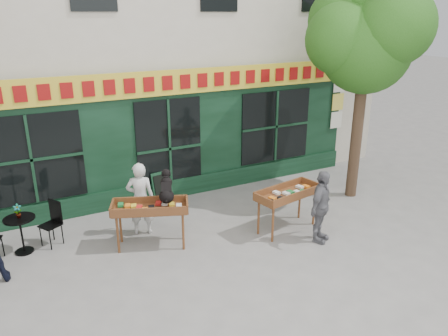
{
  "coord_description": "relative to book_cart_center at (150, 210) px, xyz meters",
  "views": [
    {
      "loc": [
        -3.64,
        -7.64,
        4.58
      ],
      "look_at": [
        0.6,
        0.5,
        1.3
      ],
      "focal_mm": 35.0,
      "sensor_mm": 36.0,
      "label": 1
    }
  ],
  "objects": [
    {
      "name": "woman",
      "position": [
        -0.0,
        0.65,
        -0.01
      ],
      "size": [
        0.69,
        0.58,
        1.62
      ],
      "primitive_type": "imported",
      "rotation": [
        0.0,
        0.0,
        2.77
      ],
      "color": "silver",
      "rests_on": "ground"
    },
    {
      "name": "bistro_table",
      "position": [
        -2.38,
        0.94,
        -0.28
      ],
      "size": [
        0.6,
        0.6,
        0.76
      ],
      "color": "black",
      "rests_on": "ground"
    },
    {
      "name": "chalkboard",
      "position": [
        0.98,
        2.02,
        -0.42
      ],
      "size": [
        0.59,
        0.29,
        0.79
      ],
      "rotation": [
        0.0,
        0.0,
        0.19
      ],
      "color": "black",
      "rests_on": "ground"
    },
    {
      "name": "man_right",
      "position": [
        3.21,
        -1.43,
        -0.04
      ],
      "size": [
        0.99,
        0.8,
        1.57
      ],
      "primitive_type": "imported",
      "rotation": [
        0.0,
        0.0,
        0.54
      ],
      "color": "slate",
      "rests_on": "ground"
    },
    {
      "name": "street_tree",
      "position": [
        5.6,
        0.19,
        3.29
      ],
      "size": [
        3.05,
        2.9,
        5.6
      ],
      "color": "#382619",
      "rests_on": "ground"
    },
    {
      "name": "ground",
      "position": [
        1.26,
        -0.17,
        -0.82
      ],
      "size": [
        80.0,
        80.0,
        0.0
      ],
      "primitive_type": "plane",
      "color": "slate",
      "rests_on": "ground"
    },
    {
      "name": "dog",
      "position": [
        0.35,
        -0.05,
        0.47
      ],
      "size": [
        0.54,
        0.68,
        0.6
      ],
      "primitive_type": null,
      "rotation": [
        0.0,
        0.0,
        -0.38
      ],
      "color": "black",
      "rests_on": "book_cart_center"
    },
    {
      "name": "bistro_chair_right",
      "position": [
        -1.76,
        1.04,
        -0.26
      ],
      "size": [
        0.5,
        0.5,
        0.95
      ],
      "rotation": [
        0.0,
        0.0,
        -1.04
      ],
      "color": "black",
      "rests_on": "ground"
    },
    {
      "name": "book_cart_right",
      "position": [
        2.91,
        -0.68,
        0.0
      ],
      "size": [
        1.59,
        0.89,
        0.99
      ],
      "rotation": [
        0.0,
        0.0,
        0.19
      ],
      "color": "brown",
      "rests_on": "ground"
    },
    {
      "name": "potted_plant",
      "position": [
        -2.38,
        0.94,
        0.09
      ],
      "size": [
        0.16,
        0.11,
        0.29
      ],
      "primitive_type": "imported",
      "rotation": [
        0.0,
        0.0,
        0.01
      ],
      "color": "gray",
      "rests_on": "bistro_table"
    },
    {
      "name": "book_cart_center",
      "position": [
        0.0,
        0.0,
        0.0
      ],
      "size": [
        1.62,
        1.13,
        0.99
      ],
      "rotation": [
        0.0,
        0.0,
        -0.38
      ],
      "color": "brown",
      "rests_on": "ground"
    }
  ]
}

